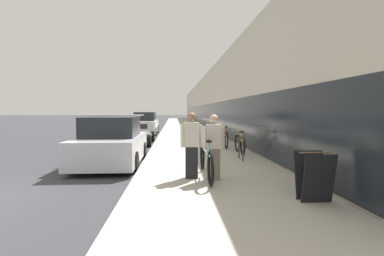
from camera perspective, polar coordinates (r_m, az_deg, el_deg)
The scene contains 12 objects.
sidewalk_slab at distance 26.86m, azimuth -1.29°, elevation -0.26°, with size 4.07×70.00×0.12m.
storefront_facade at distance 35.73m, azimuth 9.63°, elevation 4.73°, with size 10.01×70.00×5.29m.
tandem_bicycle at distance 7.43m, azimuth 2.67°, elevation -6.15°, with size 0.52×2.63×0.98m.
person_rider at distance 7.08m, azimuth 4.16°, elevation -3.64°, with size 0.53×0.21×1.55m.
person_bystander at distance 7.23m, azimuth -0.08°, elevation -3.31°, with size 0.54×0.21×1.59m.
bike_rack_hoop at distance 10.06m, azimuth 9.33°, elevation -3.10°, with size 0.05×0.60×0.84m.
cruiser_bike_nearest at distance 11.52m, azimuth 9.11°, elevation -2.99°, with size 0.52×1.66×0.88m.
cruiser_bike_middle at distance 13.40m, azimuth 6.13°, elevation -1.96°, with size 0.52×1.87×0.95m.
sandwich_board_sign at distance 5.90m, azimuth 22.25°, elevation -8.52°, with size 0.56×0.56×0.90m.
parked_sedan_curbside at distance 9.99m, azimuth -15.01°, elevation -2.82°, with size 1.97×4.05×1.63m.
vintage_roadster_curbside at distance 15.84m, azimuth -10.91°, elevation -1.44°, with size 1.90×4.25×1.03m.
parked_sedan_far at distance 22.27m, azimuth -8.86°, elevation 0.70°, with size 1.76×4.61×1.64m.
Camera 1 is at (4.61, -5.79, 1.76)m, focal length 28.00 mm.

